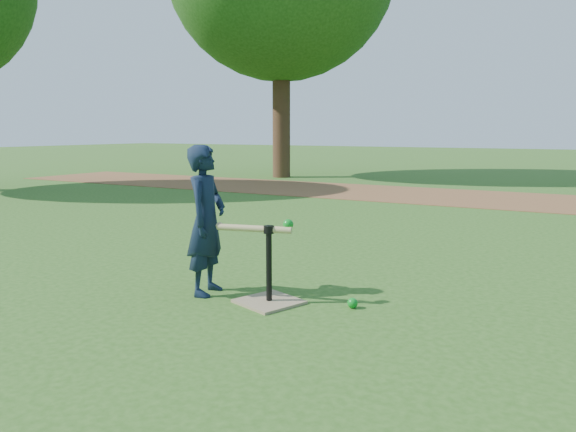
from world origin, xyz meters
The scene contains 6 objects.
ground centered at (0.00, 0.00, 0.00)m, with size 80.00×80.00×0.00m, color #285116.
dirt_strip centered at (0.00, 7.50, 0.01)m, with size 24.00×3.00×0.01m, color brown.
child centered at (-0.71, -0.33, 0.61)m, with size 0.45×0.29×1.23m, color black.
wiffle_ball_ground centered at (0.50, -0.11, 0.04)m, with size 0.08×0.08×0.08m, color #0C851D.
batting_tee centered at (-0.12, -0.31, 0.11)m, with size 0.55×0.55×0.61m.
swing_action centered at (-0.22, -0.32, 0.59)m, with size 0.63×0.23×0.11m.
Camera 1 is at (2.09, -3.93, 1.34)m, focal length 35.00 mm.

